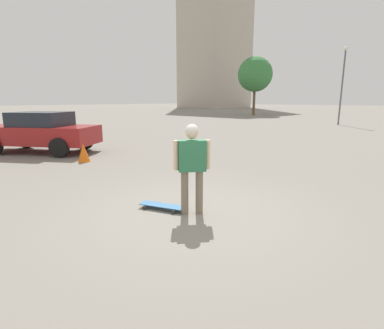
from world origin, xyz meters
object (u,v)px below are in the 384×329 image
(person, at_px, (192,161))
(car_parked_near, at_px, (41,132))
(skateboard, at_px, (162,206))
(traffic_cone, at_px, (84,153))

(person, distance_m, car_parked_near, 8.50)
(person, distance_m, skateboard, 1.06)
(car_parked_near, bearing_deg, person, 141.78)
(skateboard, distance_m, car_parked_near, 8.03)
(skateboard, relative_size, car_parked_near, 0.20)
(car_parked_near, xyz_separation_m, traffic_cone, (2.84, 0.20, -0.49))
(car_parked_near, bearing_deg, skateboard, 139.79)
(skateboard, bearing_deg, traffic_cone, -33.24)
(car_parked_near, relative_size, traffic_cone, 7.43)
(skateboard, relative_size, traffic_cone, 1.46)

